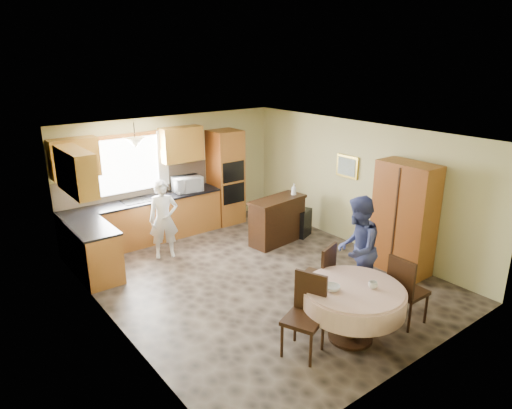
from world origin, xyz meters
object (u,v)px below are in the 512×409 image
object	(u,v)px
oven_tower	(226,177)
chair_back	(321,274)
chair_right	(405,287)
person_dining	(357,249)
sideboard	(277,222)
chair_left	(306,310)
person_sink	(164,219)
cupboard	(404,218)
dining_table	(353,299)

from	to	relation	value
oven_tower	chair_back	bearing A→B (deg)	-103.99
chair_right	person_dining	xyz separation A→B (m)	(0.02, 0.91, 0.26)
sideboard	chair_back	world-z (taller)	chair_back
oven_tower	chair_back	size ratio (longest dim) A/B	2.02
oven_tower	chair_left	xyz separation A→B (m)	(-1.90, -4.66, -0.47)
person_sink	oven_tower	bearing A→B (deg)	43.72
chair_back	oven_tower	bearing A→B (deg)	-122.11
cupboard	dining_table	size ratio (longest dim) A/B	1.44
oven_tower	chair_right	xyz separation A→B (m)	(-0.37, -5.06, -0.48)
sideboard	cupboard	size ratio (longest dim) A/B	0.63
chair_back	sideboard	bearing A→B (deg)	-133.84
dining_table	chair_left	bearing A→B (deg)	163.86
sideboard	chair_back	bearing A→B (deg)	-122.50
oven_tower	person_dining	size ratio (longest dim) A/B	1.26
cupboard	dining_table	distance (m)	2.49
cupboard	chair_left	xyz separation A→B (m)	(-2.97, -0.69, -0.40)
person_sink	chair_right	bearing A→B (deg)	-48.65
chair_back	person_sink	xyz separation A→B (m)	(-1.00, 3.15, 0.17)
chair_left	person_dining	xyz separation A→B (m)	(1.55, 0.51, 0.25)
dining_table	sideboard	bearing A→B (deg)	66.79
sideboard	person_sink	bearing A→B (deg)	153.50
chair_left	person_sink	bearing A→B (deg)	158.69
oven_tower	chair_left	bearing A→B (deg)	-112.20
cupboard	person_dining	bearing A→B (deg)	-173.03
sideboard	person_dining	xyz separation A→B (m)	(-0.49, -2.50, 0.40)
person_dining	chair_right	bearing A→B (deg)	58.72
person_sink	dining_table	bearing A→B (deg)	-58.95
sideboard	chair_left	distance (m)	3.64
cupboard	chair_back	world-z (taller)	cupboard
chair_right	person_sink	distance (m)	4.49
sideboard	chair_back	distance (m)	2.64
chair_back	person_sink	size ratio (longest dim) A/B	0.70
dining_table	chair_back	xyz separation A→B (m)	(0.23, 0.82, -0.03)
chair_right	chair_back	bearing A→B (deg)	31.92
chair_back	person_sink	bearing A→B (deg)	-90.51
sideboard	person_dining	distance (m)	2.57
chair_left	chair_back	distance (m)	1.09
chair_left	chair_right	size ratio (longest dim) A/B	1.01
dining_table	chair_right	size ratio (longest dim) A/B	1.30
person_sink	chair_left	bearing A→B (deg)	-68.41
dining_table	chair_right	xyz separation A→B (m)	(0.86, -0.21, -0.03)
dining_table	chair_right	bearing A→B (deg)	-13.48
person_sink	person_dining	distance (m)	3.66
cupboard	chair_left	size ratio (longest dim) A/B	1.85
chair_back	chair_left	bearing A→B (deg)	16.88
dining_table	chair_right	distance (m)	0.88
chair_right	person_sink	xyz separation A→B (m)	(-1.63, 4.18, 0.17)
chair_left	chair_right	world-z (taller)	chair_left
person_dining	dining_table	bearing A→B (deg)	8.92
chair_back	chair_right	size ratio (longest dim) A/B	1.00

